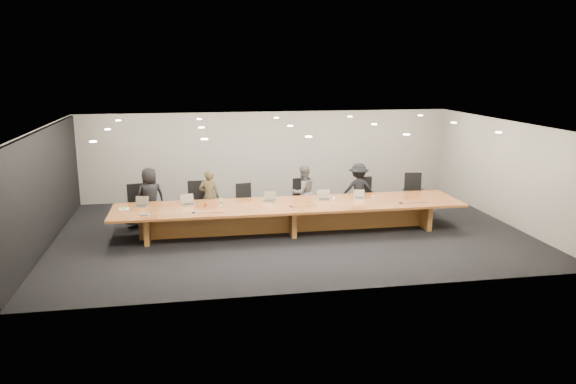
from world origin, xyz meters
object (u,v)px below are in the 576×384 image
laptop_e (359,194)px  chair_left (197,202)px  water_bottle (221,202)px  laptop_d (324,195)px  paper_cup_far (373,197)px  mic_right (401,203)px  mic_center (291,206)px  chair_right (367,196)px  person_b (209,197)px  laptop_b (189,200)px  laptop_a (141,202)px  chair_far_right (414,193)px  av_box (145,214)px  chair_mid_right (303,199)px  paper_cup_near (334,199)px  amber_mug (206,205)px  conference_table (290,213)px  person_d (358,190)px  chair_mid_left (246,202)px  laptop_c (269,197)px  person_c (303,192)px  chair_far_left (138,205)px  mic_left (194,212)px

laptop_e → chair_left: bearing=179.0°
water_bottle → laptop_d: bearing=3.8°
paper_cup_far → mic_right: paper_cup_far is taller
mic_center → chair_right: bearing=32.3°
person_b → laptop_b: 0.98m
laptop_a → laptop_b: size_ratio=0.95×
chair_left → chair_far_right: chair_far_right is taller
laptop_d → av_box: laptop_d is taller
chair_mid_right → paper_cup_near: (0.60, -1.05, 0.22)m
laptop_e → mic_center: laptop_e is taller
chair_left → laptop_d: bearing=-14.3°
amber_mug → av_box: bearing=-158.9°
conference_table → person_d: bearing=28.4°
chair_mid_right → chair_mid_left: bearing=169.9°
person_d → laptop_b: 4.85m
chair_left → person_b: person_b is taller
paper_cup_near → person_b: bearing=162.4°
chair_right → chair_far_right: chair_far_right is taller
person_d → laptop_b: (-4.78, -0.83, 0.12)m
chair_mid_left → laptop_c: 1.10m
av_box → mic_center: 3.59m
chair_far_right → paper_cup_far: (-1.63, -1.12, 0.20)m
conference_table → mic_center: 0.38m
person_c → water_bottle: (-2.36, -1.06, 0.08)m
chair_right → person_d: person_d is taller
chair_left → person_c: (2.94, -0.08, 0.18)m
chair_far_left → chair_left: 1.57m
chair_left → laptop_a: chair_left is taller
person_b → mic_center: size_ratio=12.84×
conference_table → paper_cup_near: size_ratio=92.58×
chair_left → mic_right: (5.21, -1.66, 0.18)m
laptop_b → amber_mug: size_ratio=3.75×
person_b → laptop_e: bearing=174.9°
laptop_d → water_bottle: (-2.75, -0.19, -0.04)m
chair_left → mic_left: size_ratio=10.08×
person_c → laptop_c: person_c is taller
laptop_c → chair_mid_left: bearing=141.8°
mic_left → chair_mid_right: bearing=28.4°
laptop_e → paper_cup_far: bearing=-8.3°
chair_right → laptop_c: bearing=-167.6°
chair_far_left → person_d: 6.13m
laptop_a → laptop_c: (3.29, 0.00, -0.00)m
laptop_c → conference_table: bearing=-16.9°
laptop_d → mic_center: bearing=-146.9°
mic_left → mic_center: 2.45m
water_bottle → laptop_b: bearing=162.3°
person_b → conference_table: bearing=157.5°
mic_left → laptop_e: bearing=9.7°
person_c → laptop_d: person_c is taller
paper_cup_near → laptop_d: bearing=146.0°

